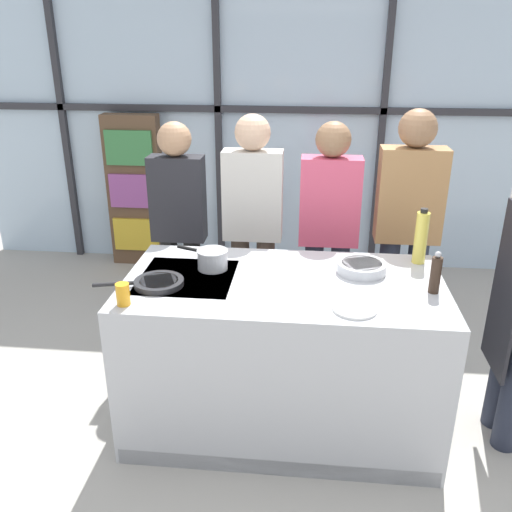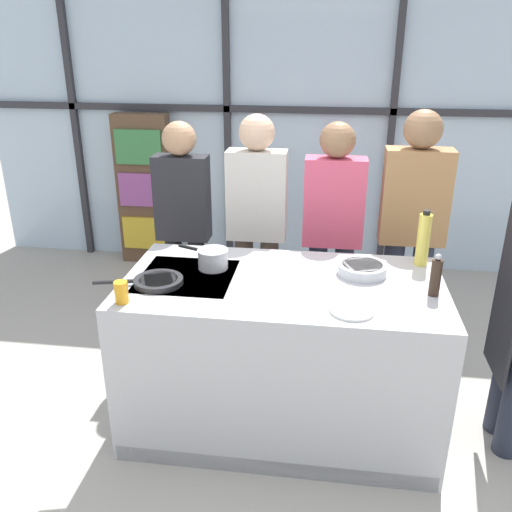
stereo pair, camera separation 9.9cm
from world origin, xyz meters
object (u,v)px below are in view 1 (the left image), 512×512
mixing_bowl (362,267)px  juice_glass_near (123,294)px  spectator_center_right (329,226)px  saucepan (212,259)px  spectator_far_left (179,221)px  spectator_far_right (407,222)px  frying_pan (157,282)px  white_plate (355,309)px  spectator_center_left (253,220)px  oil_bottle (421,237)px  pepper_grinder (436,274)px

mixing_bowl → juice_glass_near: bearing=-156.6°
spectator_center_right → mixing_bowl: size_ratio=6.07×
saucepan → mixing_bowl: size_ratio=1.14×
spectator_far_left → spectator_far_right: (1.59, -0.00, 0.05)m
frying_pan → white_plate: size_ratio=2.15×
spectator_far_left → frying_pan: spectator_far_left is taller
spectator_far_left → saucepan: size_ratio=5.26×
frying_pan → mixing_bowl: mixing_bowl is taller
saucepan → mixing_bowl: bearing=2.4°
spectator_center_left → spectator_far_right: size_ratio=0.97×
spectator_far_right → frying_pan: 1.78m
spectator_center_right → juice_glass_near: (-1.04, -1.24, 0.03)m
mixing_bowl → oil_bottle: oil_bottle is taller
frying_pan → white_plate: frying_pan is taller
spectator_center_left → pepper_grinder: (1.05, -0.93, 0.05)m
white_plate → oil_bottle: (0.41, 0.65, 0.15)m
juice_glass_near → spectator_far_left: bearing=90.6°
spectator_far_right → saucepan: bearing=31.7°
spectator_far_left → pepper_grinder: bearing=149.5°
frying_pan → pepper_grinder: size_ratio=2.05×
frying_pan → spectator_far_left: bearing=96.7°
mixing_bowl → juice_glass_near: 1.32m
oil_bottle → juice_glass_near: 1.72m
spectator_far_left → mixing_bowl: 1.42m
spectator_far_left → juice_glass_near: 1.24m
oil_bottle → pepper_grinder: bearing=-88.6°
spectator_center_left → mixing_bowl: (0.70, -0.71, -0.02)m
juice_glass_near → white_plate: bearing=3.0°
saucepan → frying_pan: bearing=-135.4°
oil_bottle → spectator_center_left: bearing=153.1°
spectator_center_right → juice_glass_near: 1.62m
spectator_center_right → saucepan: size_ratio=5.32×
spectator_center_left → juice_glass_near: spectator_center_left is taller
frying_pan → mixing_bowl: 1.15m
spectator_far_left → oil_bottle: (1.57, -0.53, 0.13)m
spectator_center_left → pepper_grinder: spectator_center_left is taller
spectator_far_right → juice_glass_near: (-1.57, -1.24, -0.02)m
frying_pan → oil_bottle: oil_bottle is taller
spectator_far_left → spectator_center_right: 1.06m
spectator_far_left → oil_bottle: spectator_far_left is taller
spectator_far_right → saucepan: size_ratio=5.59×
spectator_far_right → mixing_bowl: bearing=63.3°
spectator_far_left → saucepan: 0.84m
white_plate → spectator_center_left: bearing=118.2°
spectator_far_right → mixing_bowl: (-0.36, -0.71, -0.04)m
spectator_far_left → mixing_bowl: (1.23, -0.71, 0.00)m
spectator_far_left → saucepan: spectator_far_left is taller
oil_bottle → pepper_grinder: 0.41m
spectator_center_right → mixing_bowl: (0.17, -0.71, 0.01)m
spectator_center_right → white_plate: (0.10, -1.18, -0.02)m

